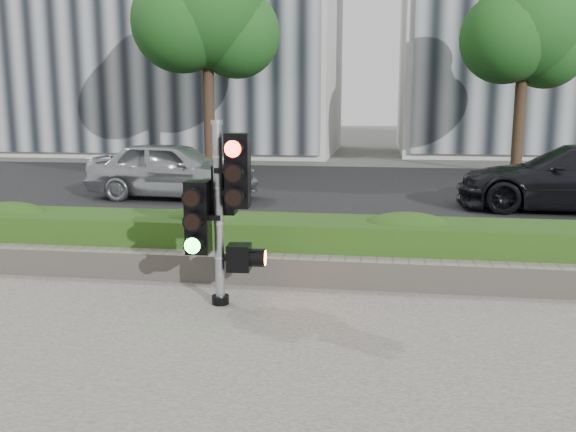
{
  "coord_description": "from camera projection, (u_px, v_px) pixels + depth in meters",
  "views": [
    {
      "loc": [
        1.14,
        -5.21,
        2.19
      ],
      "look_at": [
        0.25,
        0.6,
        1.11
      ],
      "focal_mm": 38.0,
      "sensor_mm": 36.0,
      "label": 1
    }
  ],
  "objects": [
    {
      "name": "ground",
      "position": [
        251.0,
        345.0,
        5.63
      ],
      "size": [
        120.0,
        120.0,
        0.0
      ],
      "primitive_type": "plane",
      "color": "#51514C",
      "rests_on": "ground"
    },
    {
      "name": "road",
      "position": [
        334.0,
        192.0,
        15.35
      ],
      "size": [
        60.0,
        13.0,
        0.02
      ],
      "primitive_type": "cube",
      "color": "black",
      "rests_on": "ground"
    },
    {
      "name": "curb",
      "position": [
        298.0,
        256.0,
        8.68
      ],
      "size": [
        60.0,
        0.25,
        0.12
      ],
      "primitive_type": "cube",
      "color": "gray",
      "rests_on": "ground"
    },
    {
      "name": "stone_wall",
      "position": [
        284.0,
        270.0,
        7.44
      ],
      "size": [
        12.0,
        0.32,
        0.34
      ],
      "primitive_type": "cube",
      "color": "gray",
      "rests_on": "sidewalk"
    },
    {
      "name": "hedge",
      "position": [
        291.0,
        244.0,
        8.05
      ],
      "size": [
        12.0,
        1.0,
        0.68
      ],
      "primitive_type": "cube",
      "color": "#427724",
      "rests_on": "sidewalk"
    },
    {
      "name": "tree_left",
      "position": [
        207.0,
        14.0,
        19.55
      ],
      "size": [
        4.61,
        4.03,
        7.34
      ],
      "color": "black",
      "rests_on": "ground"
    },
    {
      "name": "tree_right",
      "position": [
        524.0,
        31.0,
        19.13
      ],
      "size": [
        4.1,
        3.58,
        6.53
      ],
      "color": "black",
      "rests_on": "ground"
    },
    {
      "name": "traffic_signal",
      "position": [
        222.0,
        204.0,
        6.53
      ],
      "size": [
        0.7,
        0.53,
        2.0
      ],
      "rotation": [
        0.0,
        0.0,
        0.06
      ],
      "color": "black",
      "rests_on": "sidewalk"
    },
    {
      "name": "car_silver",
      "position": [
        173.0,
        170.0,
        14.17
      ],
      "size": [
        4.07,
        1.86,
        1.35
      ],
      "primitive_type": "imported",
      "rotation": [
        0.0,
        0.0,
        1.5
      ],
      "color": "#A1A4A8",
      "rests_on": "road"
    }
  ]
}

